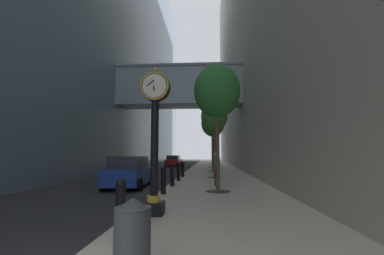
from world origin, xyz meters
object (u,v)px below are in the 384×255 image
(bollard_fourth, at_px, (172,174))
(street_tree_far, at_px, (212,125))
(bollard_sixth, at_px, (183,169))
(car_red_near, at_px, (174,161))
(street_tree_mid_near, at_px, (214,117))
(bollard_nearest, at_px, (120,204))
(street_tree_near, at_px, (217,92))
(street_clock, at_px, (155,132))
(car_blue_mid, at_px, (129,172))
(bollard_fifth, at_px, (178,171))
(pedestrian_walking, at_px, (217,168))
(bollard_third, at_px, (163,180))
(trash_bin, at_px, (132,235))
(street_tree_mid_far, at_px, (213,124))

(bollard_fourth, distance_m, street_tree_far, 19.58)
(bollard_sixth, xyz_separation_m, car_red_near, (-3.19, 18.93, 0.03))
(street_tree_mid_near, bearing_deg, street_tree_far, 90.00)
(bollard_nearest, distance_m, street_tree_near, 7.77)
(bollard_fourth, relative_size, street_tree_far, 0.17)
(bollard_sixth, xyz_separation_m, street_tree_near, (2.30, -7.34, 3.90))
(street_clock, xyz_separation_m, car_blue_mid, (-2.77, 6.86, -1.60))
(bollard_fifth, distance_m, street_tree_near, 6.46)
(bollard_fifth, height_order, pedestrian_walking, pedestrian_walking)
(bollard_sixth, height_order, street_tree_near, street_tree_near)
(bollard_third, distance_m, bollard_fourth, 2.73)
(bollard_sixth, bearing_deg, street_tree_near, -72.61)
(street_clock, bearing_deg, pedestrian_walking, 73.99)
(bollard_nearest, bearing_deg, bollard_sixth, 90.00)
(trash_bin, bearing_deg, street_tree_far, 87.11)
(street_tree_mid_far, xyz_separation_m, car_red_near, (-5.49, 12.42, -3.95))
(street_clock, relative_size, street_tree_mid_far, 0.70)
(bollard_third, bearing_deg, car_blue_mid, 127.87)
(street_clock, xyz_separation_m, trash_bin, (0.45, -3.62, -1.74))
(bollard_third, xyz_separation_m, bollard_fourth, (0.00, 2.73, 0.00))
(street_clock, relative_size, street_tree_far, 0.63)
(street_tree_far, relative_size, trash_bin, 6.32)
(street_tree_mid_near, bearing_deg, bollard_sixth, 169.75)
(street_tree_mid_far, bearing_deg, car_red_near, 113.83)
(bollard_fifth, relative_size, street_tree_mid_near, 0.21)
(street_clock, bearing_deg, bollard_fourth, 93.39)
(bollard_third, relative_size, car_blue_mid, 0.28)
(bollard_nearest, bearing_deg, street_tree_near, 70.00)
(bollard_sixth, distance_m, car_blue_mid, 5.65)
(pedestrian_walking, relative_size, car_blue_mid, 0.43)
(car_blue_mid, bearing_deg, bollard_third, -52.13)
(trash_bin, distance_m, car_blue_mid, 10.96)
(trash_bin, xyz_separation_m, pedestrian_walking, (1.48, 10.34, 0.39))
(bollard_fourth, bearing_deg, trash_bin, -85.31)
(bollard_third, relative_size, street_tree_mid_near, 0.21)
(street_tree_mid_near, distance_m, trash_bin, 15.72)
(bollard_fourth, bearing_deg, bollard_fifth, 90.00)
(bollard_sixth, bearing_deg, street_clock, -88.15)
(bollard_fifth, relative_size, pedestrian_walking, 0.65)
(street_clock, height_order, street_tree_mid_near, street_tree_mid_near)
(bollard_nearest, xyz_separation_m, bollard_fourth, (0.00, 8.19, 0.00))
(bollard_nearest, distance_m, pedestrian_walking, 8.70)
(car_red_near, bearing_deg, pedestrian_walking, -77.18)
(street_tree_mid_near, relative_size, trash_bin, 5.18)
(bollard_third, relative_size, street_tree_near, 0.20)
(bollard_fourth, height_order, car_blue_mid, car_blue_mid)
(bollard_nearest, xyz_separation_m, car_blue_mid, (-2.38, 8.52, 0.07))
(street_tree_far, bearing_deg, car_red_near, 134.92)
(bollard_third, distance_m, trash_bin, 7.46)
(bollard_third, bearing_deg, street_tree_mid_far, 81.11)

